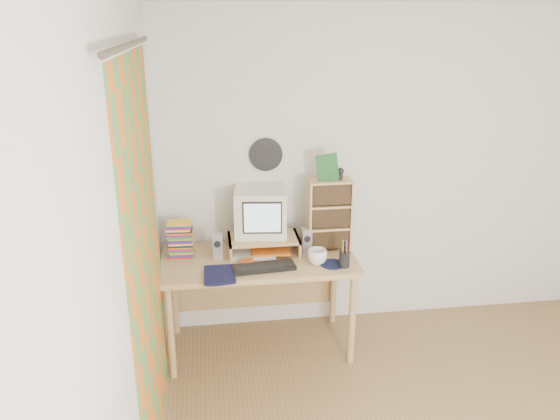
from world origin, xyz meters
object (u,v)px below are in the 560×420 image
object	(u,v)px
desk	(258,271)
keyboard	(264,267)
cd_rack	(329,214)
dvd_stack	(180,240)
diary	(204,274)
mug	(317,257)
crt_monitor	(260,213)

from	to	relation	value
desk	keyboard	world-z (taller)	keyboard
keyboard	cd_rack	size ratio (longest dim) A/B	0.80
dvd_stack	cd_rack	world-z (taller)	cd_rack
dvd_stack	desk	bearing A→B (deg)	-3.27
cd_rack	diary	size ratio (longest dim) A/B	2.11
mug	diary	size ratio (longest dim) A/B	0.54
mug	crt_monitor	bearing A→B (deg)	140.45
dvd_stack	diary	xyz separation A→B (m)	(0.17, -0.39, -0.10)
cd_rack	crt_monitor	bearing A→B (deg)	175.16
cd_rack	diary	xyz separation A→B (m)	(-0.93, -0.38, -0.24)
dvd_stack	mug	world-z (taller)	dvd_stack
crt_monitor	mug	size ratio (longest dim) A/B	2.63
crt_monitor	dvd_stack	world-z (taller)	crt_monitor
cd_rack	dvd_stack	bearing A→B (deg)	178.98
keyboard	crt_monitor	bearing A→B (deg)	81.95
crt_monitor	diary	size ratio (longest dim) A/B	1.42
desk	diary	distance (m)	0.54
desk	diary	bearing A→B (deg)	-140.10
crt_monitor	keyboard	world-z (taller)	crt_monitor
cd_rack	mug	bearing A→B (deg)	-117.59
keyboard	dvd_stack	xyz separation A→B (m)	(-0.58, 0.32, 0.11)
crt_monitor	dvd_stack	bearing A→B (deg)	-170.72
dvd_stack	mug	xyz separation A→B (m)	(0.96, -0.28, -0.07)
cd_rack	mug	xyz separation A→B (m)	(-0.14, -0.27, -0.21)
desk	keyboard	distance (m)	0.30
crt_monitor	keyboard	bearing A→B (deg)	-85.63
cd_rack	mug	size ratio (longest dim) A/B	3.91
dvd_stack	mug	distance (m)	1.00
crt_monitor	diary	bearing A→B (deg)	-129.14
crt_monitor	cd_rack	world-z (taller)	cd_rack
keyboard	mug	xyz separation A→B (m)	(0.38, 0.04, 0.04)
keyboard	cd_rack	distance (m)	0.65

